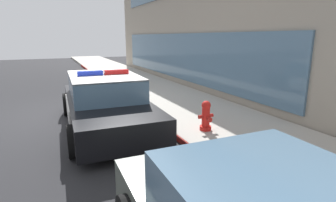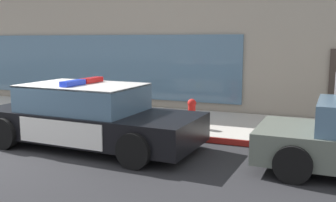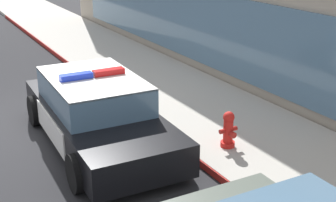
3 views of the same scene
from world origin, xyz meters
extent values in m
plane|color=#262628|center=(0.00, 0.00, 0.00)|extent=(48.00, 48.00, 0.00)
cube|color=#B2ADA3|center=(0.00, 3.64, 0.07)|extent=(48.00, 3.15, 0.15)
cube|color=maroon|center=(0.00, 2.05, 0.08)|extent=(28.80, 0.04, 0.14)
cube|color=slate|center=(-3.09, 5.24, 1.45)|extent=(14.42, 0.08, 2.10)
cube|color=black|center=(1.71, 0.80, 0.50)|extent=(4.93, 2.04, 0.60)
cube|color=silver|center=(3.26, 0.74, 0.67)|extent=(1.72, 1.89, 0.05)
cube|color=silver|center=(0.01, 0.86, 0.67)|extent=(1.43, 1.88, 0.05)
cube|color=silver|center=(1.65, 1.75, 0.50)|extent=(2.04, 0.10, 0.51)
cube|color=silver|center=(1.58, -0.14, 0.50)|extent=(2.04, 0.10, 0.51)
cube|color=yellow|center=(1.65, 1.76, 0.50)|extent=(0.22, 0.02, 0.26)
cube|color=slate|center=(1.52, 0.80, 1.07)|extent=(2.59, 1.77, 0.60)
cube|color=silver|center=(1.52, 0.80, 1.36)|extent=(2.59, 1.77, 0.04)
cube|color=red|center=(1.53, 1.14, 1.44)|extent=(0.22, 0.64, 0.11)
cube|color=blue|center=(1.50, 0.47, 1.44)|extent=(0.22, 0.64, 0.11)
cylinder|color=black|center=(3.35, 1.67, 0.34)|extent=(0.69, 0.24, 0.68)
cylinder|color=black|center=(3.28, -0.19, 0.34)|extent=(0.69, 0.24, 0.68)
cylinder|color=black|center=(0.14, 1.79, 0.34)|extent=(0.69, 0.24, 0.68)
cylinder|color=black|center=(0.07, -0.08, 0.34)|extent=(0.69, 0.24, 0.68)
cylinder|color=red|center=(3.35, 2.83, 0.20)|extent=(0.28, 0.28, 0.10)
cylinder|color=red|center=(3.35, 2.83, 0.47)|extent=(0.19, 0.19, 0.45)
sphere|color=red|center=(3.35, 2.83, 0.77)|extent=(0.22, 0.22, 0.22)
cylinder|color=#B21E19|center=(3.35, 2.83, 0.84)|extent=(0.06, 0.06, 0.05)
cylinder|color=#B21E19|center=(3.35, 2.68, 0.50)|extent=(0.09, 0.10, 0.09)
cylinder|color=#B21E19|center=(3.35, 2.97, 0.50)|extent=(0.09, 0.10, 0.09)
cylinder|color=#B21E19|center=(3.50, 2.83, 0.46)|extent=(0.10, 0.12, 0.12)
camera|label=1|loc=(8.55, -0.53, 2.34)|focal=28.51mm
camera|label=2|loc=(6.47, -6.29, 2.34)|focal=41.51mm
camera|label=3|loc=(9.93, -2.19, 4.11)|focal=49.53mm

